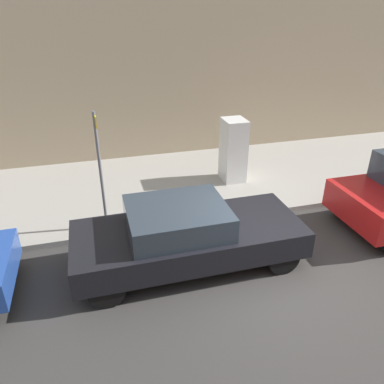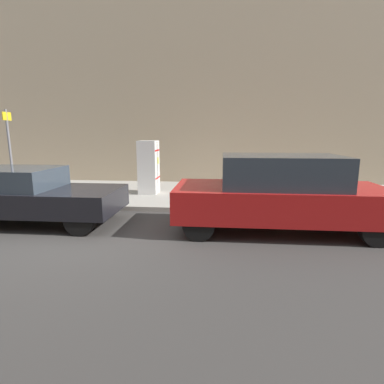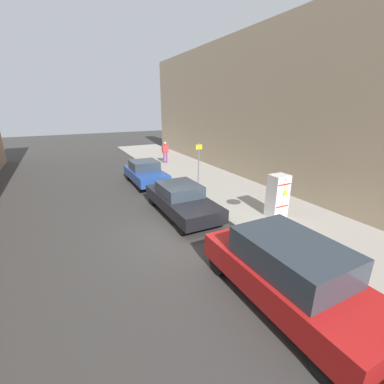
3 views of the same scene
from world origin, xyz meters
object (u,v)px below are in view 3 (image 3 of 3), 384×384
at_px(parked_hatchback_blue, 145,173).
at_px(pedestrian_walking_far, 165,151).
at_px(discarded_refrigerator, 277,196).
at_px(parked_suv_red, 289,272).
at_px(parked_sedan_dark, 181,199).
at_px(street_sign_post, 199,167).

bearing_deg(parked_hatchback_blue, pedestrian_walking_far, -124.32).
distance_m(discarded_refrigerator, parked_suv_red, 5.15).
relative_size(pedestrian_walking_far, parked_sedan_dark, 0.38).
bearing_deg(pedestrian_walking_far, discarded_refrigerator, 105.43).
bearing_deg(parked_suv_red, discarded_refrigerator, -131.50).
relative_size(pedestrian_walking_far, parked_suv_red, 0.37).
relative_size(discarded_refrigerator, parked_sedan_dark, 0.40).
relative_size(discarded_refrigerator, parked_hatchback_blue, 0.46).
bearing_deg(pedestrian_walking_far, parked_suv_red, 93.09).
xyz_separation_m(pedestrian_walking_far, parked_hatchback_blue, (3.13, 4.58, -0.42)).
height_order(pedestrian_walking_far, parked_hatchback_blue, pedestrian_walking_far).
distance_m(parked_hatchback_blue, parked_sedan_dark, 5.30).
relative_size(discarded_refrigerator, parked_suv_red, 0.39).
bearing_deg(parked_sedan_dark, street_sign_post, -138.34).
bearing_deg(parked_hatchback_blue, parked_sedan_dark, 90.00).
distance_m(discarded_refrigerator, parked_hatchback_blue, 8.35).
bearing_deg(parked_sedan_dark, parked_hatchback_blue, -90.00).
xyz_separation_m(street_sign_post, pedestrian_walking_far, (-1.44, -8.38, -0.53)).
xyz_separation_m(pedestrian_walking_far, parked_suv_red, (3.13, 16.05, -0.26)).
bearing_deg(parked_sedan_dark, discarded_refrigerator, 145.70).
bearing_deg(parked_suv_red, parked_hatchback_blue, -90.00).
bearing_deg(pedestrian_walking_far, parked_hatchback_blue, 69.80).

